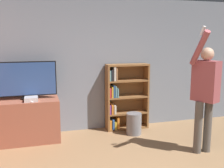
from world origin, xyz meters
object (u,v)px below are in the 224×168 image
bookshelf (123,97)px  waste_bin (134,124)px  game_console (31,99)px  television (26,80)px  person (205,90)px

bookshelf → waste_bin: bearing=-75.7°
game_console → waste_bin: size_ratio=0.55×
television → waste_bin: (2.01, -0.25, -0.93)m
television → game_console: bearing=-66.0°
bookshelf → person: person is taller
bookshelf → waste_bin: (0.10, -0.39, -0.46)m
bookshelf → waste_bin: 0.61m
television → game_console: 0.38m
game_console → television: bearing=114.0°
game_console → bookshelf: (1.83, 0.31, -0.15)m
television → bookshelf: (1.91, 0.13, -0.48)m
television → person: bearing=-25.8°
television → bookshelf: 1.97m
bookshelf → person: size_ratio=0.66×
game_console → bookshelf: bookshelf is taller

